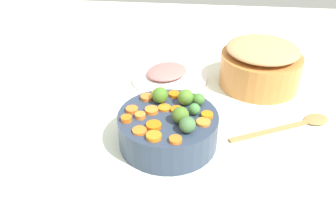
{
  "coord_description": "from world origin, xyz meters",
  "views": [
    {
      "loc": [
        0.7,
        0.06,
        0.61
      ],
      "look_at": [
        -0.02,
        -0.02,
        0.12
      ],
      "focal_mm": 37.67,
      "sensor_mm": 36.0,
      "label": 1
    }
  ],
  "objects_px": {
    "serving_bowl_carrots": "(168,129)",
    "ham_plate": "(170,78)",
    "metal_pot": "(260,70)",
    "wooden_spoon": "(300,123)"
  },
  "relations": [
    {
      "from": "metal_pot",
      "to": "ham_plate",
      "type": "xyz_separation_m",
      "value": [
        -0.0,
        -0.3,
        -0.05
      ]
    },
    {
      "from": "serving_bowl_carrots",
      "to": "metal_pot",
      "type": "distance_m",
      "value": 0.43
    },
    {
      "from": "serving_bowl_carrots",
      "to": "ham_plate",
      "type": "height_order",
      "value": "serving_bowl_carrots"
    },
    {
      "from": "serving_bowl_carrots",
      "to": "ham_plate",
      "type": "xyz_separation_m",
      "value": [
        -0.34,
        -0.03,
        -0.04
      ]
    },
    {
      "from": "serving_bowl_carrots",
      "to": "wooden_spoon",
      "type": "relative_size",
      "value": 0.86
    },
    {
      "from": "serving_bowl_carrots",
      "to": "wooden_spoon",
      "type": "distance_m",
      "value": 0.38
    },
    {
      "from": "wooden_spoon",
      "to": "ham_plate",
      "type": "bearing_deg",
      "value": -119.58
    },
    {
      "from": "metal_pot",
      "to": "wooden_spoon",
      "type": "relative_size",
      "value": 0.87
    },
    {
      "from": "metal_pot",
      "to": "wooden_spoon",
      "type": "distance_m",
      "value": 0.25
    },
    {
      "from": "ham_plate",
      "to": "serving_bowl_carrots",
      "type": "bearing_deg",
      "value": 5.21
    }
  ]
}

